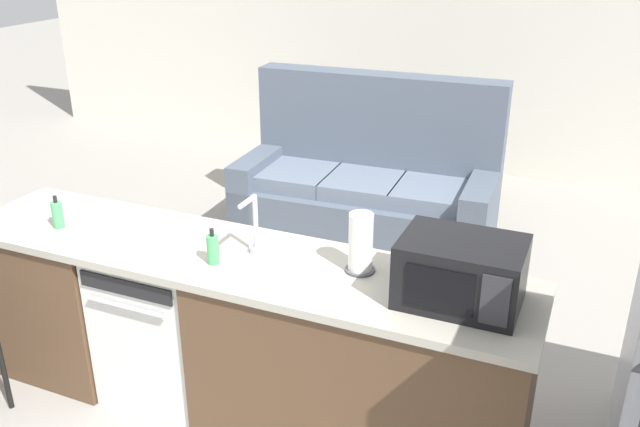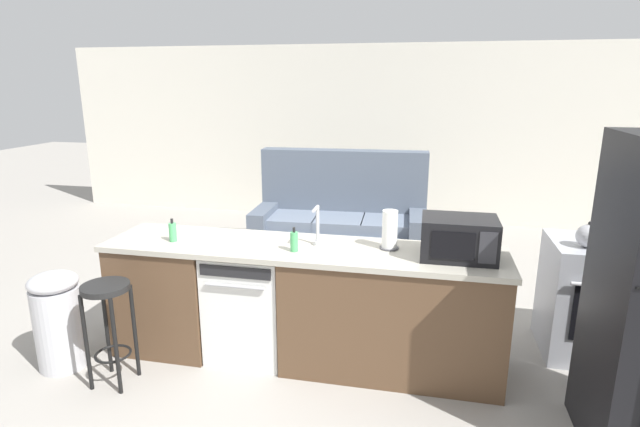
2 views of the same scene
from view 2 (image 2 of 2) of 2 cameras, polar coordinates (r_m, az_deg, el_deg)
name	(u,v)px [view 2 (image 2 of 2)]	position (r m, az deg, el deg)	size (l,w,h in m)	color
ground_plane	(283,354)	(4.05, -4.21, -15.77)	(24.00, 24.00, 0.00)	gray
wall_back	(380,134)	(7.61, 6.84, 8.98)	(10.00, 0.06, 2.60)	silver
kitchen_counter	(313,308)	(3.80, -0.80, -10.75)	(2.94, 0.66, 0.90)	brown
dishwasher	(251,302)	(3.93, -7.88, -9.99)	(0.58, 0.61, 0.84)	silver
stove_range	(598,299)	(4.41, 29.15, -8.54)	(0.76, 0.68, 0.90)	#A8AAB2
microwave	(459,238)	(3.50, 15.58, -2.70)	(0.50, 0.37, 0.28)	black
sink_faucet	(317,228)	(3.63, -0.32, -1.67)	(0.07, 0.18, 0.30)	silver
paper_towel_roll	(390,230)	(3.58, 7.97, -1.91)	(0.14, 0.14, 0.28)	#4C4C51
soap_bottle	(294,241)	(3.52, -2.98, -3.19)	(0.06, 0.06, 0.18)	#4CB266
dish_soap_bottle	(173,232)	(3.89, -16.48, -2.03)	(0.06, 0.06, 0.18)	#4CB266
kettle	(589,236)	(4.08, 28.35, -2.27)	(0.21, 0.17, 0.19)	#B2B2B7
bar_stool	(108,313)	(3.76, -23.05, -10.38)	(0.32, 0.32, 0.74)	black
trash_bin	(58,319)	(4.20, -27.74, -10.64)	(0.35, 0.35, 0.74)	#B7B7BC
couch	(341,225)	(5.99, 2.42, -1.34)	(2.04, 0.99, 1.27)	#515B6B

